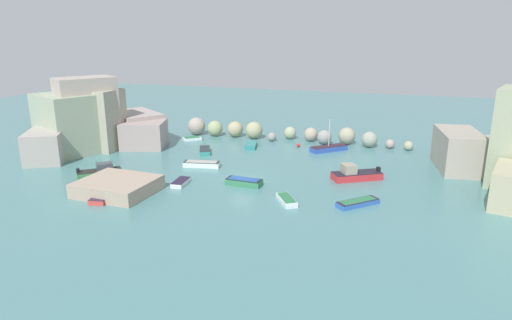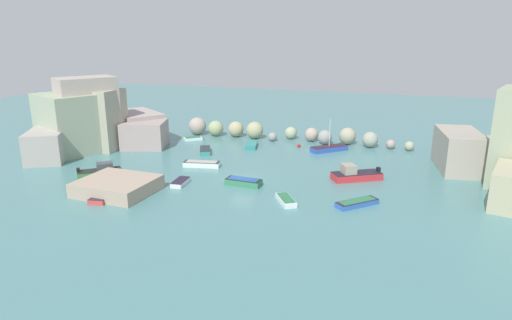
# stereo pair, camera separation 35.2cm
# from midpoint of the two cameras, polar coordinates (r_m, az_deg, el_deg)

# --- Properties ---
(cove_water) EXTENTS (160.00, 160.00, 0.00)m
(cove_water) POSITION_cam_midpoint_polar(r_m,az_deg,el_deg) (49.66, -1.62, -2.60)
(cove_water) COLOR slate
(cove_water) RESTS_ON ground
(cliff_headland_left) EXTENTS (20.55, 22.25, 10.10)m
(cliff_headland_left) POSITION_cam_midpoint_polar(r_m,az_deg,el_deg) (67.85, -20.08, 4.37)
(cliff_headland_left) COLOR #A89893
(cliff_headland_left) RESTS_ON ground
(rock_breakwater) EXTENTS (34.44, 4.21, 2.78)m
(rock_breakwater) POSITION_cam_midpoint_polar(r_m,az_deg,el_deg) (68.25, 2.44, 3.60)
(rock_breakwater) COLOR #AB9B8F
(rock_breakwater) RESTS_ON ground
(stone_dock) EXTENTS (7.54, 6.66, 1.44)m
(stone_dock) POSITION_cam_midpoint_polar(r_m,az_deg,el_deg) (47.74, -17.14, -3.20)
(stone_dock) COLOR tan
(stone_dock) RESTS_ON ground
(channel_buoy) EXTENTS (0.51, 0.51, 0.51)m
(channel_buoy) POSITION_cam_midpoint_polar(r_m,az_deg,el_deg) (64.25, 5.67, 1.89)
(channel_buoy) COLOR red
(channel_buoy) RESTS_ON cove_water
(moored_boat_0) EXTENTS (4.61, 2.16, 0.66)m
(moored_boat_0) POSITION_cam_midpoint_polar(r_m,az_deg,el_deg) (54.93, -6.78, -0.49)
(moored_boat_0) COLOR white
(moored_boat_0) RESTS_ON cove_water
(moored_boat_1) EXTENTS (4.95, 4.81, 4.47)m
(moored_boat_1) POSITION_cam_midpoint_polar(r_m,az_deg,el_deg) (62.57, 9.49, 1.47)
(moored_boat_1) COLOR #2E52AF
(moored_boat_1) RESTS_ON cove_water
(moored_boat_2) EXTENTS (2.81, 3.48, 0.54)m
(moored_boat_2) POSITION_cam_midpoint_polar(r_m,az_deg,el_deg) (43.31, 4.07, -5.12)
(moored_boat_2) COLOR white
(moored_boat_2) RESTS_ON cove_water
(moored_boat_3) EXTENTS (2.98, 2.82, 0.47)m
(moored_boat_3) POSITION_cam_midpoint_polar(r_m,az_deg,el_deg) (68.93, -7.94, 2.76)
(moored_boat_3) COLOR white
(moored_boat_3) RESTS_ON cove_water
(moored_boat_4) EXTENTS (4.77, 4.37, 1.52)m
(moored_boat_4) POSITION_cam_midpoint_polar(r_m,az_deg,el_deg) (53.90, -19.09, -1.38)
(moored_boat_4) COLOR #3C7B45
(moored_boat_4) RESTS_ON cove_water
(moored_boat_5) EXTENTS (5.74, 4.55, 1.82)m
(moored_boat_5) POSITION_cam_midpoint_polar(r_m,az_deg,el_deg) (50.91, 12.76, -1.83)
(moored_boat_5) COLOR red
(moored_boat_5) RESTS_ON cove_water
(moored_boat_6) EXTENTS (2.72, 3.77, 0.66)m
(moored_boat_6) POSITION_cam_midpoint_polar(r_m,az_deg,el_deg) (61.10, -6.37, 1.20)
(moored_boat_6) COLOR teal
(moored_boat_6) RESTS_ON cove_water
(moored_boat_7) EXTENTS (2.23, 4.16, 0.51)m
(moored_boat_7) POSITION_cam_midpoint_polar(r_m,az_deg,el_deg) (46.73, -18.61, -4.35)
(moored_boat_7) COLOR #CC413C
(moored_boat_7) RESTS_ON cove_water
(moored_boat_8) EXTENTS (3.96, 1.70, 0.72)m
(moored_boat_8) POSITION_cam_midpoint_polar(r_m,az_deg,el_deg) (47.94, -1.39, -2.82)
(moored_boat_8) COLOR #357D55
(moored_boat_8) RESTS_ON cove_water
(moored_boat_9) EXTENTS (1.46, 2.88, 0.53)m
(moored_boat_9) POSITION_cam_midpoint_polar(r_m,az_deg,el_deg) (48.83, -9.45, -2.82)
(moored_boat_9) COLOR silver
(moored_boat_9) RESTS_ON cove_water
(moored_boat_10) EXTENTS (3.95, 3.99, 0.53)m
(moored_boat_10) POSITION_cam_midpoint_polar(r_m,az_deg,el_deg) (43.55, 13.04, -5.37)
(moored_boat_10) COLOR #3060B8
(moored_boat_10) RESTS_ON cove_water
(moored_boat_11) EXTENTS (2.28, 3.79, 0.60)m
(moored_boat_11) POSITION_cam_midpoint_polar(r_m,az_deg,el_deg) (63.75, -0.44, 1.90)
(moored_boat_11) COLOR teal
(moored_boat_11) RESTS_ON cove_water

